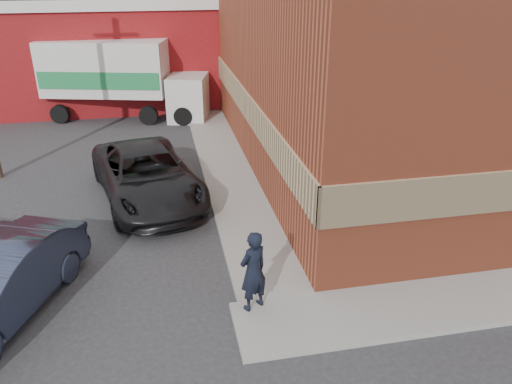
{
  "coord_description": "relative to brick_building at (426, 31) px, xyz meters",
  "views": [
    {
      "loc": [
        -1.69,
        -9.01,
        7.02
      ],
      "look_at": [
        0.7,
        2.91,
        1.42
      ],
      "focal_mm": 35.0,
      "sensor_mm": 36.0,
      "label": 1
    }
  ],
  "objects": [
    {
      "name": "sidewalk_west",
      "position": [
        -7.9,
        0.0,
        -4.62
      ],
      "size": [
        1.8,
        18.0,
        0.12
      ],
      "primitive_type": "cube",
      "color": "gray",
      "rests_on": "ground"
    },
    {
      "name": "brick_building",
      "position": [
        0.0,
        0.0,
        0.0
      ],
      "size": [
        14.25,
        18.25,
        9.36
      ],
      "color": "#963E26",
      "rests_on": "ground"
    },
    {
      "name": "box_truck",
      "position": [
        -11.79,
        6.8,
        -2.52
      ],
      "size": [
        7.93,
        4.08,
        3.75
      ],
      "rotation": [
        0.0,
        0.0,
        -0.25
      ],
      "color": "silver",
      "rests_on": "ground"
    },
    {
      "name": "suv_a",
      "position": [
        -10.72,
        -2.9,
        -3.85
      ],
      "size": [
        4.03,
        6.49,
        1.68
      ],
      "primitive_type": "imported",
      "rotation": [
        0.0,
        0.0,
        0.22
      ],
      "color": "black",
      "rests_on": "ground"
    },
    {
      "name": "ground",
      "position": [
        -8.5,
        -9.0,
        -4.68
      ],
      "size": [
        90.0,
        90.0,
        0.0
      ],
      "primitive_type": "plane",
      "color": "#28282B",
      "rests_on": "ground"
    },
    {
      "name": "man",
      "position": [
        -8.49,
        -9.25,
        -3.63
      ],
      "size": [
        0.81,
        0.72,
        1.87
      ],
      "primitive_type": "imported",
      "rotation": [
        0.0,
        0.0,
        3.63
      ],
      "color": "black",
      "rests_on": "sidewalk_south"
    },
    {
      "name": "warehouse",
      "position": [
        -14.5,
        11.0,
        -1.87
      ],
      "size": [
        16.3,
        8.3,
        5.6
      ],
      "color": "maroon",
      "rests_on": "ground"
    }
  ]
}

